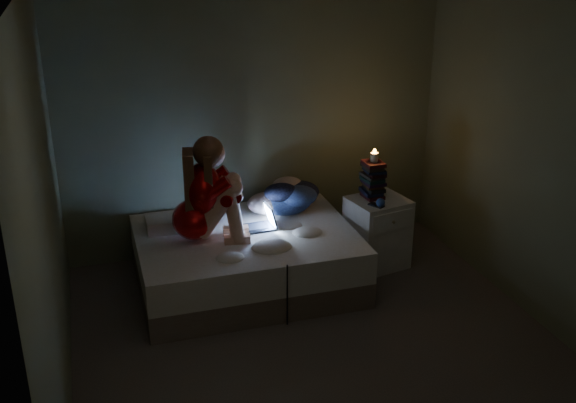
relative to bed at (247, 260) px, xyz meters
name	(u,v)px	position (x,y,z in m)	size (l,w,h in m)	color
floor	(320,349)	(0.30, -1.10, -0.26)	(3.60, 3.80, 0.02)	#3E3A39
wall_back	(254,117)	(0.30, 0.81, 1.05)	(3.60, 0.02, 2.60)	#585D46
wall_front	(473,338)	(0.30, -3.01, 1.05)	(3.60, 0.02, 2.60)	#585D46
wall_left	(45,218)	(-1.51, -1.10, 1.05)	(0.02, 3.80, 2.60)	#585D46
wall_right	(550,162)	(2.11, -1.10, 1.05)	(0.02, 3.80, 2.60)	#585D46
bed	(247,260)	(0.00, 0.00, 0.00)	(1.85, 1.39, 0.51)	beige
pillow	(169,223)	(-0.61, 0.28, 0.31)	(0.40, 0.28, 0.12)	silver
woman	(193,190)	(-0.44, -0.02, 0.71)	(0.56, 0.37, 0.91)	#82000A
laptop	(256,217)	(0.11, 0.06, 0.36)	(0.31, 0.22, 0.22)	black
clothes_pile	(285,196)	(0.47, 0.37, 0.41)	(0.51, 0.41, 0.31)	#181E4C
nightstand	(377,232)	(1.25, 0.04, 0.08)	(0.49, 0.44, 0.66)	silver
book_stack	(373,180)	(1.22, 0.12, 0.57)	(0.19, 0.25, 0.33)	black
candle	(374,158)	(1.22, 0.12, 0.77)	(0.07, 0.07, 0.08)	beige
phone	(373,205)	(1.14, -0.07, 0.41)	(0.07, 0.14, 0.01)	black
blue_orb	(377,202)	(1.16, -0.11, 0.44)	(0.08, 0.08, 0.08)	navy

